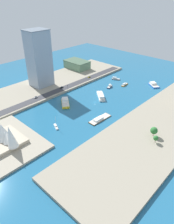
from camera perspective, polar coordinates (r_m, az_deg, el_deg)
ground_plane at (r=253.90m, az=2.17°, el=2.60°), size 440.00×440.00×0.00m
quay_west at (r=216.88m, az=18.39°, el=-4.17°), size 70.00×240.00×2.66m
quay_east at (r=307.05m, az=-9.28°, el=7.69°), size 70.00×240.00×2.66m
peninsula_point at (r=202.73m, az=-21.26°, el=-7.63°), size 72.52×53.45×2.00m
road_strip at (r=287.37m, az=-5.98°, el=6.58°), size 11.30×228.00×0.15m
ferry_white_commuter at (r=265.55m, az=3.78°, el=4.40°), size 25.06×23.14×5.38m
barge_flat_brown at (r=220.63m, az=3.41°, el=-1.89°), size 8.97×28.14×2.87m
water_taxi_orange at (r=304.39m, az=10.14°, el=7.35°), size 4.49×14.27×3.22m
yacht_sleek_gray at (r=321.91m, az=7.77°, el=8.94°), size 13.03×8.04×3.90m
ferry_yellow_fast at (r=249.58m, az=-5.92°, el=2.61°), size 22.42×19.94×7.66m
sailboat_small_white at (r=210.98m, az=-8.42°, el=-3.90°), size 10.79×6.14×12.94m
catamaran_blue at (r=312.42m, az=17.62°, el=7.08°), size 19.56×17.80×4.33m
patrol_launch_navy at (r=295.16m, az=6.17°, el=6.93°), size 7.15×12.83×3.89m
tower_tall_glass at (r=289.90m, az=-12.89°, el=13.89°), size 23.93×27.92×72.87m
terminal_long_green at (r=358.67m, az=-2.73°, el=12.79°), size 40.24×26.68×12.61m
taxi_yellow_cab at (r=320.00m, az=0.57°, el=9.51°), size 1.98×4.44×1.58m
suv_black at (r=286.96m, az=-6.91°, el=6.68°), size 2.02×4.56×1.74m
sedan_silver at (r=265.55m, az=-13.74°, el=3.89°), size 1.99×4.83×1.59m
traffic_light_waterfront at (r=280.14m, az=-5.31°, el=6.91°), size 0.36×0.36×6.50m
opera_landmark at (r=198.22m, az=-21.88°, el=-5.43°), size 43.68×29.09×22.93m
park_tree_cluster at (r=198.28m, az=17.81°, el=-5.25°), size 11.42×12.94×9.11m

